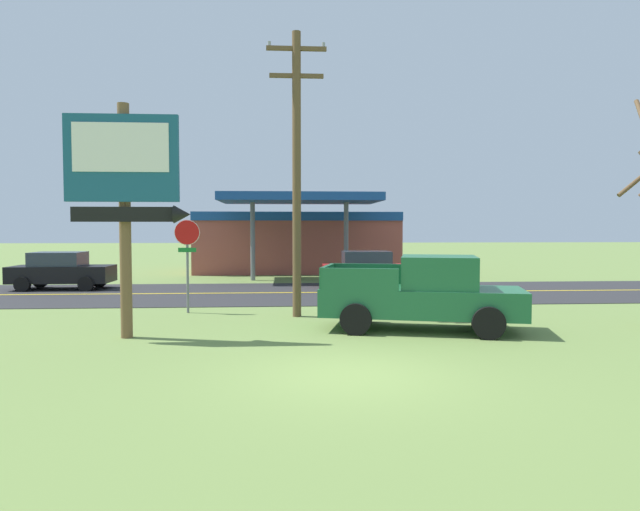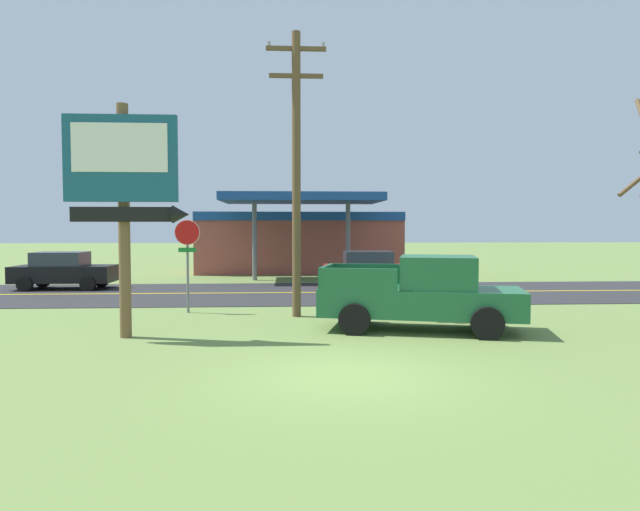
% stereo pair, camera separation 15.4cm
% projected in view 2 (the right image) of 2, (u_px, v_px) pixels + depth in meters
% --- Properties ---
extents(ground_plane, '(180.00, 180.00, 0.00)m').
position_uv_depth(ground_plane, '(345.00, 375.00, 10.36)').
color(ground_plane, olive).
extents(road_asphalt, '(140.00, 8.00, 0.02)m').
position_uv_depth(road_asphalt, '(313.00, 293.00, 23.33)').
color(road_asphalt, '#2B2B2D').
rests_on(road_asphalt, ground).
extents(road_centre_line, '(126.00, 0.20, 0.01)m').
position_uv_depth(road_centre_line, '(313.00, 292.00, 23.33)').
color(road_centre_line, gold).
rests_on(road_centre_line, road_asphalt).
extents(motel_sign, '(2.95, 0.54, 5.70)m').
position_uv_depth(motel_sign, '(125.00, 182.00, 13.60)').
color(motel_sign, brown).
rests_on(motel_sign, ground).
extents(stop_sign, '(0.80, 0.08, 2.95)m').
position_uv_depth(stop_sign, '(187.00, 249.00, 17.83)').
color(stop_sign, slate).
rests_on(stop_sign, ground).
extents(utility_pole, '(1.79, 0.26, 8.52)m').
position_uv_depth(utility_pole, '(296.00, 166.00, 16.96)').
color(utility_pole, brown).
rests_on(utility_pole, ground).
extents(gas_station, '(12.00, 11.50, 4.40)m').
position_uv_depth(gas_station, '(299.00, 240.00, 34.62)').
color(gas_station, '#A84C42').
rests_on(gas_station, ground).
extents(pickup_green_parked_on_lawn, '(5.52, 3.16, 1.96)m').
position_uv_depth(pickup_green_parked_on_lawn, '(423.00, 294.00, 14.82)').
color(pickup_green_parked_on_lawn, '#1E6038').
rests_on(pickup_green_parked_on_lawn, ground).
extents(car_red_near_lane, '(4.20, 2.00, 1.64)m').
position_uv_depth(car_red_near_lane, '(370.00, 269.00, 25.43)').
color(car_red_near_lane, red).
rests_on(car_red_near_lane, ground).
extents(car_black_far_lane, '(4.20, 2.00, 1.64)m').
position_uv_depth(car_black_far_lane, '(63.00, 270.00, 24.66)').
color(car_black_far_lane, black).
rests_on(car_black_far_lane, ground).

